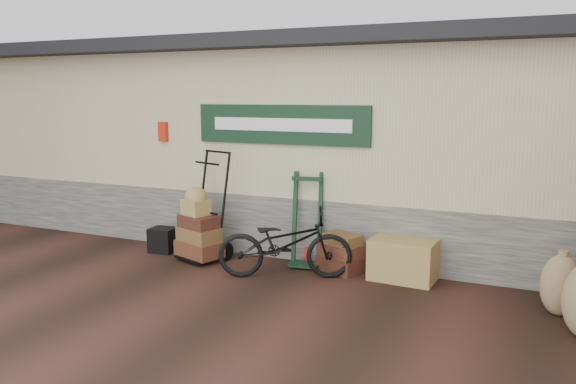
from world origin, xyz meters
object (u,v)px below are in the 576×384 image
Objects in this scene: suitcase_stack at (341,252)px; wicker_hamper at (403,259)px; porter_trolley at (208,205)px; green_barrow at (307,219)px; black_trunk at (163,240)px; bicycle at (285,240)px.

suitcase_stack is 0.73× the size of wicker_hamper.
porter_trolley is 2.68× the size of suitcase_stack.
green_barrow is at bearing 176.25° from wicker_hamper.
suitcase_stack is (0.53, -0.09, -0.39)m from green_barrow.
black_trunk is 0.21× the size of bicycle.
porter_trolley is at bearing 53.11° from bicycle.
porter_trolley is 1.23× the size of green_barrow.
black_trunk is (-2.78, -0.18, -0.08)m from suitcase_stack.
wicker_hamper is 0.47× the size of bicycle.
wicker_hamper is at bearing -0.32° from suitcase_stack.
wicker_hamper reaches higher than suitcase_stack.
suitcase_stack is at bearing -17.92° from green_barrow.
green_barrow reaches higher than bicycle.
wicker_hamper reaches higher than black_trunk.
black_trunk is at bearing -177.27° from wicker_hamper.
black_trunk is at bearing 58.18° from bicycle.
green_barrow reaches higher than wicker_hamper.
wicker_hamper is at bearing -12.55° from green_barrow.
wicker_hamper is 2.21× the size of black_trunk.
porter_trolley is at bearing -176.29° from wicker_hamper.
suitcase_stack is 1.62× the size of black_trunk.
suitcase_stack is at bearing 179.68° from wicker_hamper.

